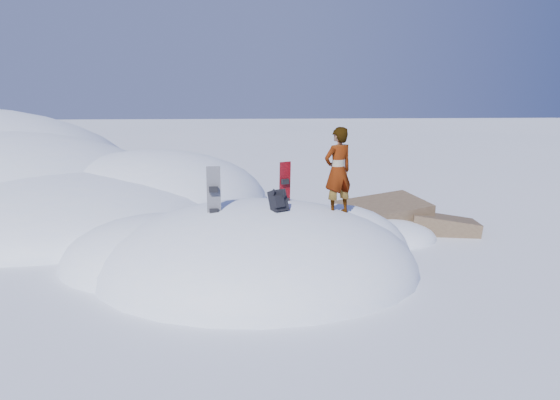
{
  "coord_description": "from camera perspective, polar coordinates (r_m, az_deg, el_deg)",
  "views": [
    {
      "loc": [
        -0.25,
        -11.37,
        3.9
      ],
      "look_at": [
        0.51,
        0.3,
        1.5
      ],
      "focal_mm": 35.0,
      "sensor_mm": 36.0,
      "label": 1
    }
  ],
  "objects": [
    {
      "name": "ground",
      "position": [
        12.03,
        -2.33,
        -7.34
      ],
      "size": [
        120.0,
        120.0,
        0.0
      ],
      "primitive_type": "plane",
      "color": "white",
      "rests_on": "ground"
    },
    {
      "name": "gear_pile",
      "position": [
        10.92,
        -13.13,
        -9.02
      ],
      "size": [
        0.88,
        0.75,
        0.23
      ],
      "rotation": [
        0.0,
        0.0,
        0.65
      ],
      "color": "black",
      "rests_on": "ground"
    },
    {
      "name": "rock_outcrop",
      "position": [
        15.42,
        11.35,
        -3.23
      ],
      "size": [
        4.68,
        4.41,
        1.68
      ],
      "color": "brown",
      "rests_on": "ground"
    },
    {
      "name": "snowboard_dark",
      "position": [
        11.21,
        -6.92,
        -0.29
      ],
      "size": [
        0.3,
        0.23,
        1.52
      ],
      "rotation": [
        0.0,
        0.0,
        0.05
      ],
      "color": "black",
      "rests_on": "snow_mound"
    },
    {
      "name": "backpack",
      "position": [
        11.1,
        -0.18,
        -0.1
      ],
      "size": [
        0.46,
        0.51,
        0.53
      ],
      "rotation": [
        0.0,
        0.0,
        0.56
      ],
      "color": "black",
      "rests_on": "snow_mound"
    },
    {
      "name": "person",
      "position": [
        11.78,
        6.08,
        3.04
      ],
      "size": [
        0.82,
        0.72,
        1.89
      ],
      "primitive_type": "imported",
      "rotation": [
        0.0,
        0.0,
        3.62
      ],
      "color": "slate",
      "rests_on": "snow_mound"
    },
    {
      "name": "snowboard_red",
      "position": [
        12.13,
        0.5,
        0.73
      ],
      "size": [
        0.28,
        0.24,
        1.44
      ],
      "rotation": [
        0.0,
        0.0,
        0.45
      ],
      "color": "#B90917",
      "rests_on": "snow_mound"
    },
    {
      "name": "snow_mound",
      "position": [
        12.25,
        -3.17,
        -6.99
      ],
      "size": [
        8.0,
        6.0,
        3.0
      ],
      "color": "white",
      "rests_on": "ground"
    }
  ]
}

